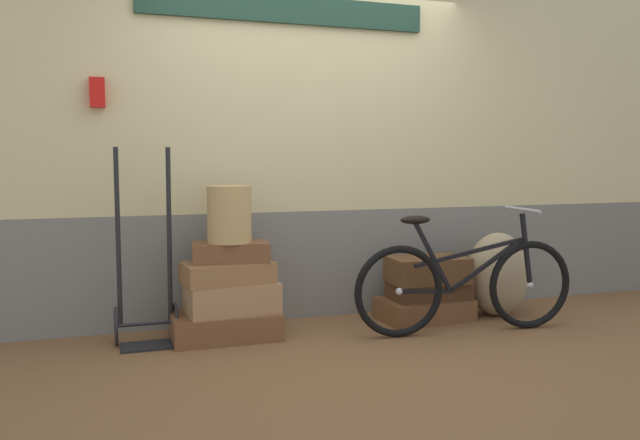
{
  "coord_description": "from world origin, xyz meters",
  "views": [
    {
      "loc": [
        -1.52,
        -3.97,
        1.25
      ],
      "look_at": [
        -0.07,
        0.29,
        0.81
      ],
      "focal_mm": 36.18,
      "sensor_mm": 36.0,
      "label": 1
    }
  ],
  "objects_px": {
    "suitcase_6": "(427,270)",
    "burlap_sack": "(497,274)",
    "suitcase_0": "(226,326)",
    "suitcase_4": "(424,309)",
    "suitcase_1": "(232,297)",
    "suitcase_3": "(230,252)",
    "wicker_basket": "(229,214)",
    "suitcase_2": "(228,273)",
    "suitcase_5": "(429,290)",
    "luggage_trolley": "(146,296)",
    "bicycle": "(465,285)"
  },
  "relations": [
    {
      "from": "burlap_sack",
      "to": "bicycle",
      "type": "bearing_deg",
      "value": -144.53
    },
    {
      "from": "suitcase_4",
      "to": "bicycle",
      "type": "bearing_deg",
      "value": -81.27
    },
    {
      "from": "suitcase_4",
      "to": "suitcase_6",
      "type": "height_order",
      "value": "suitcase_6"
    },
    {
      "from": "suitcase_0",
      "to": "suitcase_3",
      "type": "height_order",
      "value": "suitcase_3"
    },
    {
      "from": "suitcase_6",
      "to": "wicker_basket",
      "type": "xyz_separation_m",
      "value": [
        -1.53,
        0.0,
        0.47
      ]
    },
    {
      "from": "suitcase_2",
      "to": "suitcase_5",
      "type": "height_order",
      "value": "suitcase_2"
    },
    {
      "from": "suitcase_0",
      "to": "burlap_sack",
      "type": "distance_m",
      "value": 2.18
    },
    {
      "from": "suitcase_0",
      "to": "suitcase_3",
      "type": "relative_size",
      "value": 1.41
    },
    {
      "from": "suitcase_6",
      "to": "burlap_sack",
      "type": "bearing_deg",
      "value": -0.78
    },
    {
      "from": "suitcase_0",
      "to": "wicker_basket",
      "type": "bearing_deg",
      "value": 16.24
    },
    {
      "from": "suitcase_3",
      "to": "wicker_basket",
      "type": "distance_m",
      "value": 0.26
    },
    {
      "from": "suitcase_2",
      "to": "suitcase_5",
      "type": "bearing_deg",
      "value": -5.82
    },
    {
      "from": "suitcase_6",
      "to": "wicker_basket",
      "type": "relative_size",
      "value": 1.5
    },
    {
      "from": "suitcase_5",
      "to": "suitcase_6",
      "type": "xyz_separation_m",
      "value": [
        -0.02,
        -0.02,
        0.16
      ]
    },
    {
      "from": "suitcase_6",
      "to": "burlap_sack",
      "type": "height_order",
      "value": "burlap_sack"
    },
    {
      "from": "suitcase_0",
      "to": "bicycle",
      "type": "bearing_deg",
      "value": -13.32
    },
    {
      "from": "suitcase_4",
      "to": "burlap_sack",
      "type": "bearing_deg",
      "value": -9.83
    },
    {
      "from": "suitcase_6",
      "to": "burlap_sack",
      "type": "distance_m",
      "value": 0.6
    },
    {
      "from": "suitcase_3",
      "to": "suitcase_5",
      "type": "height_order",
      "value": "suitcase_3"
    },
    {
      "from": "suitcase_0",
      "to": "suitcase_4",
      "type": "relative_size",
      "value": 1.08
    },
    {
      "from": "suitcase_0",
      "to": "suitcase_3",
      "type": "xyz_separation_m",
      "value": [
        0.05,
        0.03,
        0.51
      ]
    },
    {
      "from": "suitcase_2",
      "to": "suitcase_5",
      "type": "relative_size",
      "value": 1.01
    },
    {
      "from": "suitcase_3",
      "to": "luggage_trolley",
      "type": "relative_size",
      "value": 0.39
    },
    {
      "from": "luggage_trolley",
      "to": "bicycle",
      "type": "distance_m",
      "value": 2.22
    },
    {
      "from": "suitcase_1",
      "to": "suitcase_0",
      "type": "bearing_deg",
      "value": -177.0
    },
    {
      "from": "suitcase_6",
      "to": "bicycle",
      "type": "xyz_separation_m",
      "value": [
        0.08,
        -0.41,
        -0.04
      ]
    },
    {
      "from": "suitcase_4",
      "to": "suitcase_3",
      "type": "bearing_deg",
      "value": 175.93
    },
    {
      "from": "suitcase_5",
      "to": "suitcase_6",
      "type": "height_order",
      "value": "suitcase_6"
    },
    {
      "from": "suitcase_0",
      "to": "wicker_basket",
      "type": "relative_size",
      "value": 1.88
    },
    {
      "from": "suitcase_5",
      "to": "bicycle",
      "type": "height_order",
      "value": "bicycle"
    },
    {
      "from": "suitcase_0",
      "to": "suitcase_2",
      "type": "distance_m",
      "value": 0.37
    },
    {
      "from": "suitcase_1",
      "to": "suitcase_4",
      "type": "bearing_deg",
      "value": -3.73
    },
    {
      "from": "suitcase_4",
      "to": "suitcase_5",
      "type": "height_order",
      "value": "suitcase_5"
    },
    {
      "from": "suitcase_2",
      "to": "bicycle",
      "type": "height_order",
      "value": "bicycle"
    },
    {
      "from": "luggage_trolley",
      "to": "burlap_sack",
      "type": "xyz_separation_m",
      "value": [
        2.69,
        -0.09,
        0.01
      ]
    },
    {
      "from": "bicycle",
      "to": "suitcase_6",
      "type": "bearing_deg",
      "value": 101.48
    },
    {
      "from": "suitcase_3",
      "to": "suitcase_6",
      "type": "height_order",
      "value": "suitcase_3"
    },
    {
      "from": "suitcase_1",
      "to": "suitcase_6",
      "type": "height_order",
      "value": "suitcase_6"
    },
    {
      "from": "suitcase_6",
      "to": "luggage_trolley",
      "type": "xyz_separation_m",
      "value": [
        -2.09,
        0.05,
        -0.07
      ]
    },
    {
      "from": "suitcase_3",
      "to": "suitcase_2",
      "type": "bearing_deg",
      "value": -132.4
    },
    {
      "from": "suitcase_1",
      "to": "bicycle",
      "type": "height_order",
      "value": "bicycle"
    },
    {
      "from": "suitcase_3",
      "to": "luggage_trolley",
      "type": "xyz_separation_m",
      "value": [
        -0.57,
        0.03,
        -0.28
      ]
    },
    {
      "from": "wicker_basket",
      "to": "suitcase_1",
      "type": "bearing_deg",
      "value": -29.22
    },
    {
      "from": "suitcase_1",
      "to": "suitcase_3",
      "type": "bearing_deg",
      "value": 89.88
    },
    {
      "from": "suitcase_1",
      "to": "wicker_basket",
      "type": "bearing_deg",
      "value": 146.32
    },
    {
      "from": "suitcase_6",
      "to": "burlap_sack",
      "type": "relative_size",
      "value": 0.89
    },
    {
      "from": "suitcase_1",
      "to": "burlap_sack",
      "type": "height_order",
      "value": "burlap_sack"
    },
    {
      "from": "suitcase_1",
      "to": "wicker_basket",
      "type": "relative_size",
      "value": 1.59
    },
    {
      "from": "suitcase_1",
      "to": "luggage_trolley",
      "type": "bearing_deg",
      "value": 171.05
    },
    {
      "from": "luggage_trolley",
      "to": "suitcase_3",
      "type": "bearing_deg",
      "value": -2.55
    }
  ]
}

